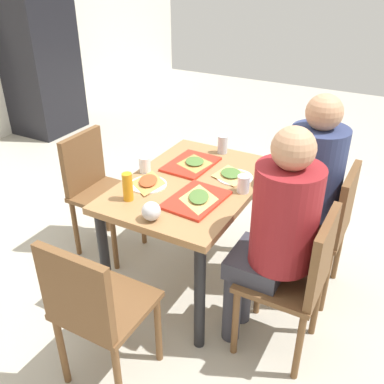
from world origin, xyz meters
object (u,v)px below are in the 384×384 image
object	(u,v)px
chair_near_right	(325,223)
paper_plate_near_edge	(235,177)
person_in_red	(276,227)
tray_red_far	(191,164)
pizza_slice_c	(148,181)
chair_left_end	(94,307)
pizza_slice_d	(231,174)
chair_far_side	(96,184)
plastic_cup_b	(243,184)
main_table	(192,197)
tray_red_near	(196,200)
condiment_bottle	(128,187)
pizza_slice_a	(199,197)
soda_can	(223,144)
drink_fridge	(39,50)
pizza_slice_b	(195,162)
paper_plate_center	(148,185)
plastic_cup_a	(145,165)
foil_bundle	(151,211)
person_in_brown_jacket	(307,181)

from	to	relation	value
chair_near_right	paper_plate_near_edge	distance (m)	0.60
person_in_red	paper_plate_near_edge	xyz separation A→B (m)	(0.44, 0.41, -0.03)
tray_red_far	pizza_slice_c	distance (m)	0.36
chair_left_end	pizza_slice_d	bearing A→B (deg)	-9.07
chair_near_right	chair_left_end	xyz separation A→B (m)	(-1.21, 0.75, 0.00)
tray_red_far	pizza_slice_c	bearing A→B (deg)	164.02
chair_far_side	plastic_cup_b	bearing A→B (deg)	-88.53
main_table	tray_red_near	size ratio (longest dim) A/B	3.05
chair_near_right	tray_red_near	distance (m)	0.81
paper_plate_near_edge	condiment_bottle	bearing A→B (deg)	141.90
paper_plate_near_edge	pizza_slice_a	bearing A→B (deg)	170.52
pizza_slice_c	soda_can	size ratio (longest dim) A/B	2.24
chair_near_right	pizza_slice_c	world-z (taller)	chair_near_right
tray_red_near	drink_fridge	distance (m)	3.49
pizza_slice_a	pizza_slice_b	world-z (taller)	same
chair_far_side	drink_fridge	xyz separation A→B (m)	(1.61, 2.10, 0.44)
person_in_red	paper_plate_center	xyz separation A→B (m)	(0.11, 0.82, -0.03)
pizza_slice_d	plastic_cup_a	size ratio (longest dim) A/B	2.68
person_in_red	pizza_slice_c	world-z (taller)	person_in_red
chair_far_side	chair_left_end	bearing A→B (deg)	-140.99
tray_red_far	tray_red_near	bearing A→B (deg)	-147.84
condiment_bottle	foil_bundle	xyz separation A→B (m)	(-0.11, -0.22, -0.03)
drink_fridge	paper_plate_near_edge	bearing A→B (deg)	-115.25
chair_far_side	pizza_slice_a	bearing A→B (deg)	-101.86
plastic_cup_a	plastic_cup_b	distance (m)	0.63
pizza_slice_a	main_table	bearing A→B (deg)	37.54
main_table	pizza_slice_a	xyz separation A→B (m)	(-0.19, -0.15, 0.13)
person_in_brown_jacket	soda_can	xyz separation A→B (m)	(0.19, 0.63, 0.03)
tray_red_far	pizza_slice_a	distance (m)	0.46
tray_red_far	plastic_cup_a	bearing A→B (deg)	137.05
drink_fridge	pizza_slice_d	bearing A→B (deg)	-115.36
pizza_slice_c	foil_bundle	bearing A→B (deg)	-144.00
tray_red_far	pizza_slice_b	distance (m)	0.03
pizza_slice_d	condiment_bottle	xyz separation A→B (m)	(-0.53, 0.38, 0.06)
tray_red_near	pizza_slice_a	xyz separation A→B (m)	(0.00, -0.02, 0.02)
paper_plate_near_edge	person_in_brown_jacket	bearing A→B (deg)	-75.03
person_in_brown_jacket	paper_plate_center	world-z (taller)	person_in_brown_jacket
chair_left_end	tray_red_near	size ratio (longest dim) A/B	2.41
tray_red_near	soda_can	distance (m)	0.68
plastic_cup_b	paper_plate_center	bearing A→B (deg)	110.26
paper_plate_center	pizza_slice_b	size ratio (longest dim) A/B	0.84
tray_red_near	pizza_slice_a	bearing A→B (deg)	-78.85
person_in_brown_jacket	plastic_cup_b	world-z (taller)	person_in_brown_jacket
chair_near_right	tray_red_far	bearing A→B (deg)	95.43
paper_plate_near_edge	pizza_slice_c	xyz separation A→B (m)	(-0.32, 0.41, 0.01)
plastic_cup_a	pizza_slice_a	bearing A→B (deg)	-109.31
pizza_slice_d	person_in_red	bearing A→B (deg)	-135.45
plastic_cup_b	condiment_bottle	distance (m)	0.65
pizza_slice_d	drink_fridge	size ratio (longest dim) A/B	0.14
pizza_slice_d	tray_red_far	bearing A→B (deg)	85.85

